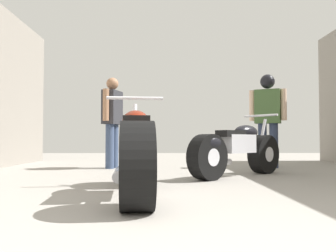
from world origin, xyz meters
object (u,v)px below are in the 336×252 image
Objects in this scene: mechanic_in_blue at (112,117)px; mechanic_with_helmet at (268,112)px; motorcycle_maroon_cruiser at (136,151)px; motorcycle_black_naked at (236,150)px.

mechanic_with_helmet is at bearing 1.74° from mechanic_in_blue.
motorcycle_maroon_cruiser reaches higher than motorcycle_black_naked.
mechanic_in_blue is 0.95× the size of mechanic_with_helmet.
mechanic_in_blue is 2.78m from mechanic_with_helmet.
mechanic_in_blue is (-1.90, 1.44, 0.54)m from motorcycle_black_naked.
mechanic_in_blue is at bearing -178.26° from mechanic_with_helmet.
mechanic_with_helmet is (2.77, 0.08, 0.10)m from mechanic_in_blue.
motorcycle_maroon_cruiser is at bearing -123.84° from mechanic_with_helmet.
motorcycle_maroon_cruiser is 1.31× the size of mechanic_in_blue.
mechanic_in_blue is at bearing 142.81° from motorcycle_black_naked.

